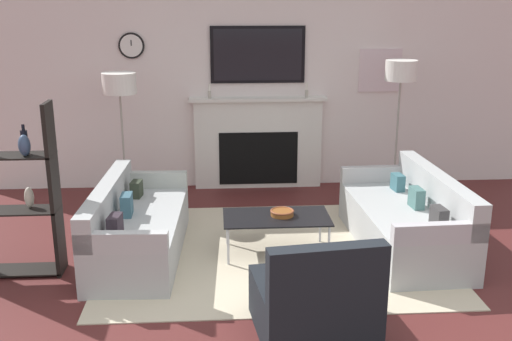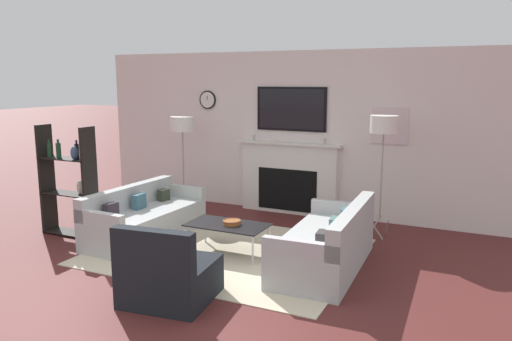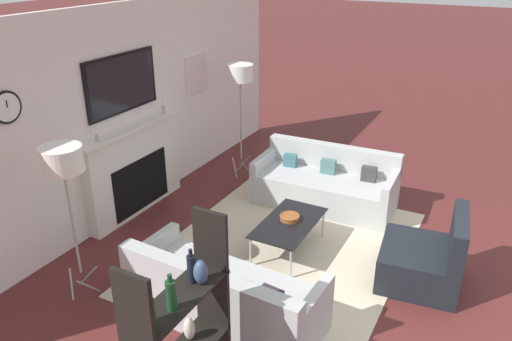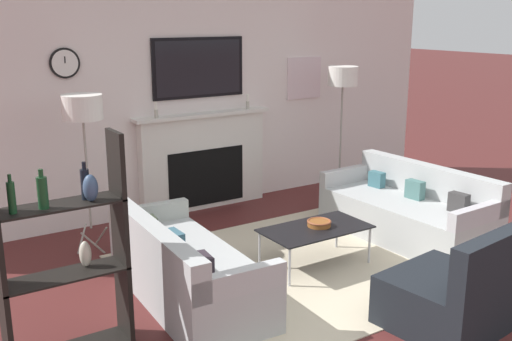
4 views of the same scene
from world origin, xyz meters
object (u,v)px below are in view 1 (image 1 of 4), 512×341
coffee_table (276,219)px  floor_lamp_right (401,73)px  shelf_unit (9,192)px  couch_left (136,229)px  armchair (315,303)px  floor_lamp_left (119,85)px  couch_right (407,222)px  decorative_bowl (282,212)px

coffee_table → floor_lamp_right: bearing=43.6°
floor_lamp_right → shelf_unit: bearing=-155.7°
floor_lamp_right → couch_left: bearing=-153.5°
armchair → floor_lamp_left: 3.78m
armchair → coffee_table: size_ratio=0.90×
couch_right → coffee_table: couch_right is taller
couch_left → armchair: (1.52, -1.56, -0.00)m
couch_left → couch_right: bearing=0.0°
armchair → decorative_bowl: size_ratio=3.98×
armchair → floor_lamp_right: size_ratio=0.54×
couch_right → floor_lamp_left: size_ratio=1.18×
couch_left → floor_lamp_left: (-0.31, 1.51, 1.20)m
shelf_unit → floor_lamp_right: bearing=24.3°
couch_left → couch_right: couch_right is taller
armchair → decorative_bowl: 1.54m
shelf_unit → coffee_table: bearing=6.5°
decorative_bowl → floor_lamp_right: floor_lamp_right is taller
couch_right → armchair: armchair is taller
floor_lamp_left → coffee_table: bearing=-42.6°
couch_left → coffee_table: (1.38, -0.05, 0.10)m
floor_lamp_left → floor_lamp_right: floor_lamp_right is taller
floor_lamp_left → decorative_bowl: bearing=-41.4°
couch_left → floor_lamp_right: floor_lamp_right is taller
couch_left → coffee_table: 1.38m
decorative_bowl → floor_lamp_left: 2.56m
couch_right → decorative_bowl: 1.28m
floor_lamp_right → coffee_table: bearing=-136.4°
armchair → couch_right: bearing=52.7°
floor_lamp_right → armchair: bearing=-116.0°
couch_right → coffee_table: bearing=-177.8°
coffee_table → shelf_unit: 2.49m
coffee_table → floor_lamp_left: 2.56m
couch_left → floor_lamp_right: 3.63m
couch_left → decorative_bowl: bearing=-1.3°
armchair → coffee_table: 1.52m
floor_lamp_left → floor_lamp_right: bearing=0.0°
couch_left → armchair: 2.18m
decorative_bowl → couch_left: bearing=178.7°
couch_right → armchair: 1.97m
floor_lamp_left → couch_left: bearing=-78.2°
couch_left → shelf_unit: shelf_unit is taller
armchair → floor_lamp_right: bearing=64.0°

